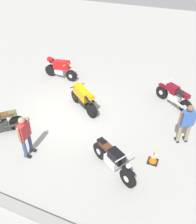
# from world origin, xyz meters

# --- Properties ---
(ground_plane) EXTENTS (40.00, 40.00, 0.00)m
(ground_plane) POSITION_xyz_m (0.00, 0.00, 0.00)
(ground_plane) COLOR #9E9E99
(motorcycle_red_sportbike) EXTENTS (1.96, 0.70, 1.14)m
(motorcycle_red_sportbike) POSITION_xyz_m (2.04, -2.76, 0.59)
(motorcycle_red_sportbike) COLOR black
(motorcycle_red_sportbike) RESTS_ON ground
(motorcycle_orange_sportbike) EXTENTS (1.74, 1.22, 1.14)m
(motorcycle_orange_sportbike) POSITION_xyz_m (-0.32, -0.65, 0.59)
(motorcycle_orange_sportbike) COLOR black
(motorcycle_orange_sportbike) RESTS_ON ground
(motorcycle_black_cruiser) EXTENTS (1.85, 1.18, 1.09)m
(motorcycle_black_cruiser) POSITION_xyz_m (-2.75, 2.18, 0.52)
(motorcycle_black_cruiser) COLOR black
(motorcycle_black_cruiser) RESTS_ON ground
(motorcycle_maroon_cruiser) EXTENTS (1.80, 1.27, 1.09)m
(motorcycle_maroon_cruiser) POSITION_xyz_m (-4.02, -2.47, 0.52)
(motorcycle_maroon_cruiser) COLOR black
(motorcycle_maroon_cruiser) RESTS_ON ground
(person_in_blue_shirt) EXTENTS (0.61, 0.49, 1.69)m
(person_in_blue_shirt) POSITION_xyz_m (-4.72, -0.14, 0.97)
(person_in_blue_shirt) COLOR gray
(person_in_blue_shirt) RESTS_ON ground
(person_in_red_shirt) EXTENTS (0.31, 0.64, 1.65)m
(person_in_red_shirt) POSITION_xyz_m (0.30, 2.64, 0.94)
(person_in_red_shirt) COLOR #384772
(person_in_red_shirt) RESTS_ON ground
(traffic_cone) EXTENTS (0.36, 0.36, 0.53)m
(traffic_cone) POSITION_xyz_m (-3.94, 1.30, 0.26)
(traffic_cone) COLOR black
(traffic_cone) RESTS_ON ground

